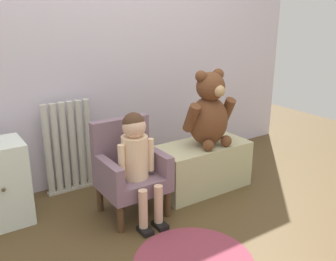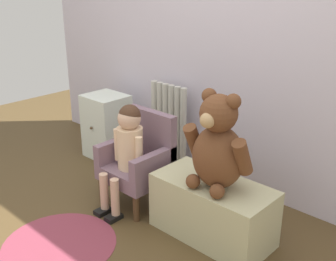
# 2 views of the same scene
# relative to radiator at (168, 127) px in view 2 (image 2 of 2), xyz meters

# --- Properties ---
(ground_plane) EXTENTS (6.00, 6.00, 0.00)m
(ground_plane) POSITION_rel_radiator_xyz_m (0.40, -1.08, -0.34)
(ground_plane) COLOR #4E3B20
(back_wall) EXTENTS (3.80, 0.05, 2.40)m
(back_wall) POSITION_rel_radiator_xyz_m (0.40, 0.13, 0.86)
(back_wall) COLOR silver
(back_wall) RESTS_ON ground_plane
(radiator) EXTENTS (0.37, 0.05, 0.69)m
(radiator) POSITION_rel_radiator_xyz_m (0.00, 0.00, 0.00)
(radiator) COLOR beige
(radiator) RESTS_ON ground_plane
(small_dresser) EXTENTS (0.34, 0.32, 0.54)m
(small_dresser) POSITION_rel_radiator_xyz_m (-0.53, -0.20, -0.07)
(small_dresser) COLOR silver
(small_dresser) RESTS_ON ground_plane
(child_armchair) EXTENTS (0.41, 0.38, 0.63)m
(child_armchair) POSITION_rel_radiator_xyz_m (0.23, -0.53, -0.03)
(child_armchair) COLOR slate
(child_armchair) RESTS_ON ground_plane
(child_figure) EXTENTS (0.25, 0.35, 0.72)m
(child_figure) POSITION_rel_radiator_xyz_m (0.23, -0.63, 0.12)
(child_figure) COLOR beige
(child_figure) RESTS_ON ground_plane
(low_bench) EXTENTS (0.72, 0.35, 0.36)m
(low_bench) POSITION_rel_radiator_xyz_m (0.85, -0.52, -0.17)
(low_bench) COLOR #BCB88B
(low_bench) RESTS_ON ground_plane
(large_teddy_bear) EXTENTS (0.41, 0.29, 0.56)m
(large_teddy_bear) POSITION_rel_radiator_xyz_m (0.88, -0.54, 0.26)
(large_teddy_bear) COLOR brown
(large_teddy_bear) RESTS_ON low_bench
(floor_rug) EXTENTS (0.67, 0.67, 0.01)m
(floor_rug) POSITION_rel_radiator_xyz_m (0.25, -1.21, -0.34)
(floor_rug) COLOR brown
(floor_rug) RESTS_ON ground_plane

